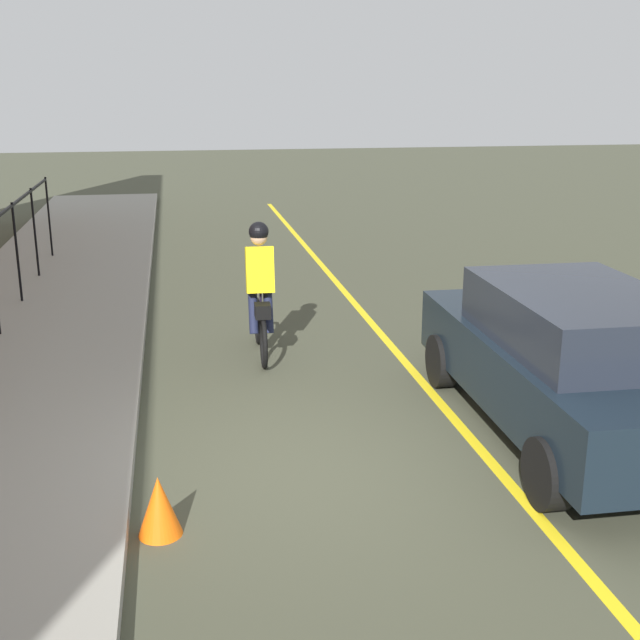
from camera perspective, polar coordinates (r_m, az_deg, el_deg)
name	(u,v)px	position (r m, az deg, el deg)	size (l,w,h in m)	color
ground_plane	(328,472)	(7.80, 0.54, -10.64)	(80.00, 80.00, 0.00)	#3F4131
lane_line_centre	(488,459)	(8.22, 11.72, -9.51)	(36.00, 0.12, 0.01)	yellow
cyclist_lead	(260,291)	(10.70, -4.23, 2.04)	(1.71, 0.37, 1.83)	black
patrol_sedan	(570,359)	(8.69, 17.11, -2.61)	(4.43, 1.98, 1.58)	black
traffic_cone_near	(159,506)	(6.83, -11.22, -12.67)	(0.36, 0.36, 0.51)	#FA600E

